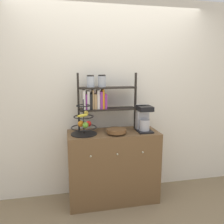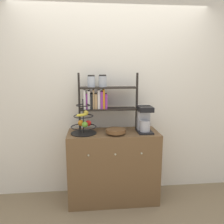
% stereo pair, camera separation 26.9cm
% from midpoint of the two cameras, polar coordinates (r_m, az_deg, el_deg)
% --- Properties ---
extents(ground_plane, '(12.00, 12.00, 0.00)m').
position_cam_midpoint_polar(ground_plane, '(2.94, -1.55, -24.09)').
color(ground_plane, '#847051').
extents(wall_back, '(7.00, 0.05, 2.60)m').
position_cam_midpoint_polar(wall_back, '(2.94, -3.41, 3.35)').
color(wall_back, silver).
rests_on(wall_back, ground_plane).
extents(sideboard, '(1.14, 0.49, 0.92)m').
position_cam_midpoint_polar(sideboard, '(2.91, -2.42, -14.01)').
color(sideboard, brown).
rests_on(sideboard, ground_plane).
extents(coffee_maker, '(0.18, 0.26, 0.33)m').
position_cam_midpoint_polar(coffee_maker, '(2.78, 5.46, -1.61)').
color(coffee_maker, black).
rests_on(coffee_maker, sideboard).
extents(fruit_stand, '(0.32, 0.32, 0.43)m').
position_cam_midpoint_polar(fruit_stand, '(2.66, -10.19, -2.99)').
color(fruit_stand, black).
rests_on(fruit_stand, sideboard).
extents(wooden_bowl, '(0.24, 0.24, 0.06)m').
position_cam_midpoint_polar(wooden_bowl, '(2.65, -1.75, -5.03)').
color(wooden_bowl, brown).
rests_on(wooden_bowl, sideboard).
extents(shelf_hutch, '(0.76, 0.20, 0.73)m').
position_cam_midpoint_polar(shelf_hutch, '(2.74, -6.10, 4.02)').
color(shelf_hutch, black).
rests_on(shelf_hutch, sideboard).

